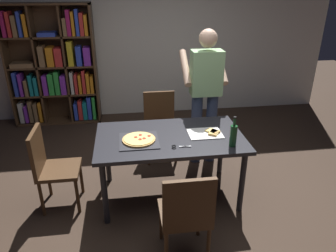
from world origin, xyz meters
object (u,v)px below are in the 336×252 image
dining_table (170,143)px  pepperoni_pizza_on_tray (139,140)px  chair_near_camera (186,212)px  bookshelf (54,68)px  kitchen_scissors (178,147)px  chair_left_end (50,164)px  wine_bottle (233,135)px  person_serving_pizza (205,90)px  chair_far_side (160,121)px

dining_table → pepperoni_pizza_on_tray: bearing=-167.9°
chair_near_camera → bookshelf: 3.70m
pepperoni_pizza_on_tray → kitchen_scissors: bearing=-26.1°
bookshelf → kitchen_scissors: 3.09m
chair_left_end → kitchen_scissors: 1.36m
pepperoni_pizza_on_tray → wine_bottle: 0.95m
pepperoni_pizza_on_tray → wine_bottle: (0.92, -0.23, 0.10)m
bookshelf → kitchen_scissors: (1.62, -2.63, -0.19)m
person_serving_pizza → pepperoni_pizza_on_tray: person_serving_pizza is taller
chair_left_end → wine_bottle: wine_bottle is taller
person_serving_pizza → pepperoni_pizza_on_tray: 1.21m
bookshelf → wine_bottle: bookshelf is taller
dining_table → kitchen_scissors: 0.27m
kitchen_scissors → dining_table: bearing=99.8°
wine_bottle → dining_table: bearing=152.9°
person_serving_pizza → chair_near_camera: bearing=-108.3°
dining_table → bookshelf: size_ratio=0.80×
chair_near_camera → wine_bottle: 0.94m
chair_near_camera → chair_far_side: (0.00, 1.89, 0.00)m
chair_near_camera → chair_left_end: bearing=143.3°
person_serving_pizza → dining_table: bearing=-127.4°
chair_left_end → kitchen_scissors: size_ratio=4.62×
wine_bottle → chair_left_end: bearing=170.8°
chair_left_end → bookshelf: bearing=97.5°
chair_far_side → chair_left_end: same height
bookshelf → chair_near_camera: bearing=-64.5°
pepperoni_pizza_on_tray → chair_left_end: bearing=175.6°
bookshelf → person_serving_pizza: bearing=-37.7°
chair_near_camera → chair_left_end: 1.58m
chair_far_side → wine_bottle: (0.59, -1.25, 0.36)m
chair_far_side → pepperoni_pizza_on_tray: 1.10m
chair_near_camera → bookshelf: (-1.58, 3.32, 0.43)m
chair_left_end → wine_bottle: bearing=-9.2°
chair_near_camera → bookshelf: bookshelf is taller
pepperoni_pizza_on_tray → dining_table: bearing=12.1°
chair_far_side → pepperoni_pizza_on_tray: (-0.33, -1.02, 0.25)m
chair_left_end → dining_table: bearing=0.0°
chair_near_camera → person_serving_pizza: 1.82m
dining_table → pepperoni_pizza_on_tray: 0.35m
dining_table → person_serving_pizza: size_ratio=0.89×
chair_left_end → bookshelf: (-0.31, 2.37, 0.43)m
person_serving_pizza → wine_bottle: bearing=-88.0°
dining_table → pepperoni_pizza_on_tray: pepperoni_pizza_on_tray is taller
person_serving_pizza → chair_left_end: bearing=-158.3°
chair_far_side → kitchen_scissors: chair_far_side is taller
kitchen_scissors → chair_left_end: bearing=169.0°
dining_table → chair_far_side: 0.96m
chair_left_end → pepperoni_pizza_on_tray: size_ratio=2.24×
chair_left_end → pepperoni_pizza_on_tray: bearing=-4.4°
chair_near_camera → chair_left_end: size_ratio=1.00×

